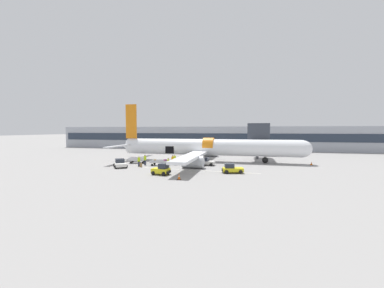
# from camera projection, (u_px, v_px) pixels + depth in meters

# --- Properties ---
(ground_plane) EXTENTS (500.00, 500.00, 0.00)m
(ground_plane) POSITION_uv_depth(u_px,v_px,m) (197.00, 164.00, 42.25)
(ground_plane) COLOR gray
(apron_marking_line) EXTENTS (18.49, 1.47, 0.01)m
(apron_marking_line) POSITION_uv_depth(u_px,v_px,m) (197.00, 170.00, 35.66)
(apron_marking_line) COLOR silver
(apron_marking_line) RESTS_ON ground_plane
(terminal_strip) EXTENTS (107.99, 10.30, 7.12)m
(terminal_strip) POSITION_uv_depth(u_px,v_px,m) (220.00, 138.00, 75.84)
(terminal_strip) COLOR #9EA3AD
(terminal_strip) RESTS_ON ground_plane
(jet_bridge_stub) EXTENTS (4.14, 9.48, 7.42)m
(jet_bridge_stub) POSITION_uv_depth(u_px,v_px,m) (258.00, 133.00, 48.46)
(jet_bridge_stub) COLOR #4C4C51
(jet_bridge_stub) RESTS_ON ground_plane
(airplane) EXTENTS (37.24, 34.23, 11.44)m
(airplane) POSITION_uv_depth(u_px,v_px,m) (206.00, 148.00, 45.69)
(airplane) COLOR white
(airplane) RESTS_ON ground_plane
(baggage_tug_lead) EXTENTS (2.59, 2.05, 1.58)m
(baggage_tug_lead) POSITION_uv_depth(u_px,v_px,m) (161.00, 170.00, 32.15)
(baggage_tug_lead) COLOR yellow
(baggage_tug_lead) RESTS_ON ground_plane
(baggage_tug_mid) EXTENTS (2.61, 2.16, 1.39)m
(baggage_tug_mid) POSITION_uv_depth(u_px,v_px,m) (207.00, 162.00, 40.69)
(baggage_tug_mid) COLOR silver
(baggage_tug_mid) RESTS_ON ground_plane
(baggage_tug_rear) EXTENTS (3.19, 3.54, 1.36)m
(baggage_tug_rear) POSITION_uv_depth(u_px,v_px,m) (120.00, 164.00, 38.57)
(baggage_tug_rear) COLOR silver
(baggage_tug_rear) RESTS_ON ground_plane
(baggage_tug_spare) EXTENTS (3.21, 2.29, 1.35)m
(baggage_tug_spare) POSITION_uv_depth(u_px,v_px,m) (232.00, 169.00, 33.50)
(baggage_tug_spare) COLOR yellow
(baggage_tug_spare) RESTS_ON ground_plane
(baggage_cart_loading) EXTENTS (4.08, 1.94, 1.08)m
(baggage_cart_loading) POSITION_uv_depth(u_px,v_px,m) (160.00, 163.00, 40.39)
(baggage_cart_loading) COLOR #B7BABF
(baggage_cart_loading) RESTS_ON ground_plane
(baggage_cart_queued) EXTENTS (4.02, 2.35, 1.10)m
(baggage_cart_queued) POSITION_uv_depth(u_px,v_px,m) (138.00, 160.00, 43.34)
(baggage_cart_queued) COLOR silver
(baggage_cart_queued) RESTS_ON ground_plane
(ground_crew_loader_a) EXTENTS (0.54, 0.41, 1.54)m
(ground_crew_loader_a) POSITION_uv_depth(u_px,v_px,m) (181.00, 160.00, 41.43)
(ground_crew_loader_a) COLOR #1E2338
(ground_crew_loader_a) RESTS_ON ground_plane
(ground_crew_loader_b) EXTENTS (0.40, 0.54, 1.54)m
(ground_crew_loader_b) POSITION_uv_depth(u_px,v_px,m) (168.00, 162.00, 38.45)
(ground_crew_loader_b) COLOR #2D2D33
(ground_crew_loader_b) RESTS_ON ground_plane
(ground_crew_driver) EXTENTS (0.52, 0.63, 1.82)m
(ground_crew_driver) POSITION_uv_depth(u_px,v_px,m) (175.00, 160.00, 41.07)
(ground_crew_driver) COLOR #1E2338
(ground_crew_driver) RESTS_ON ground_plane
(ground_crew_supervisor) EXTENTS (0.54, 0.46, 1.56)m
(ground_crew_supervisor) POSITION_uv_depth(u_px,v_px,m) (173.00, 159.00, 42.71)
(ground_crew_supervisor) COLOR #1E2338
(ground_crew_supervisor) RESTS_ON ground_plane
(ground_crew_helper) EXTENTS (0.57, 0.57, 1.80)m
(ground_crew_helper) POSITION_uv_depth(u_px,v_px,m) (145.00, 160.00, 41.03)
(ground_crew_helper) COLOR #1E2338
(ground_crew_helper) RESTS_ON ground_plane
(ground_crew_marshal) EXTENTS (0.60, 0.49, 1.71)m
(ground_crew_marshal) POSITION_uv_depth(u_px,v_px,m) (139.00, 161.00, 39.60)
(ground_crew_marshal) COLOR #1E2338
(ground_crew_marshal) RESTS_ON ground_plane
(suitcase_on_tarmac_upright) EXTENTS (0.39, 0.26, 0.80)m
(suitcase_on_tarmac_upright) POSITION_uv_depth(u_px,v_px,m) (141.00, 165.00, 38.73)
(suitcase_on_tarmac_upright) COLOR olive
(suitcase_on_tarmac_upright) RESTS_ON ground_plane
(suitcase_on_tarmac_spare) EXTENTS (0.57, 0.43, 0.67)m
(suitcase_on_tarmac_spare) POSITION_uv_depth(u_px,v_px,m) (163.00, 166.00, 37.89)
(suitcase_on_tarmac_spare) COLOR #1E2347
(suitcase_on_tarmac_spare) RESTS_ON ground_plane
(safety_cone_nose) EXTENTS (0.56, 0.56, 0.57)m
(safety_cone_nose) POSITION_uv_depth(u_px,v_px,m) (311.00, 164.00, 40.95)
(safety_cone_nose) COLOR black
(safety_cone_nose) RESTS_ON ground_plane
(safety_cone_engine_left) EXTENTS (0.50, 0.50, 0.76)m
(safety_cone_engine_left) POSITION_uv_depth(u_px,v_px,m) (179.00, 177.00, 29.06)
(safety_cone_engine_left) COLOR black
(safety_cone_engine_left) RESTS_ON ground_plane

